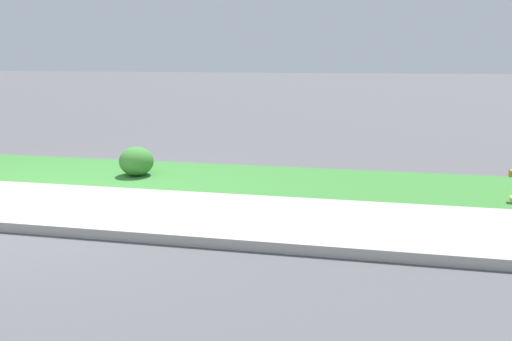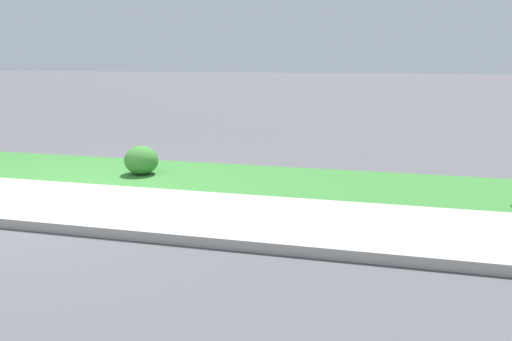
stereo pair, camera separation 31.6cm
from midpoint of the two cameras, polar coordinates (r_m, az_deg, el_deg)
ground_plane at (r=7.57m, az=-23.58°, el=-3.53°), size 120.00×120.00×0.00m
sidewalk_pavement at (r=7.57m, az=-23.59°, el=-3.49°), size 18.00×1.97×0.01m
grass_verge at (r=9.22m, az=-16.51°, el=-0.16°), size 18.00×2.04×0.01m
shrub_bush_mid_verge at (r=8.83m, az=-14.51°, el=1.03°), size 0.59×0.59×0.50m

